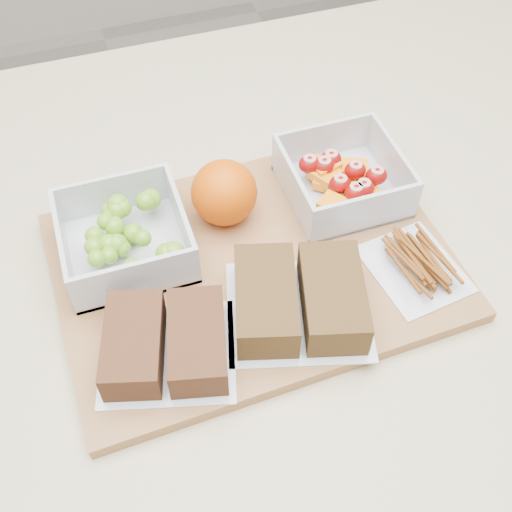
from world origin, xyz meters
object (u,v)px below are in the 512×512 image
object	(u,v)px
grape_container	(126,236)
sandwich_bag_left	(166,343)
fruit_container	(342,180)
cutting_board	(254,266)
orange	(224,193)
pretzel_bag	(416,263)
sandwich_bag_center	(299,299)

from	to	relation	value
grape_container	sandwich_bag_left	bearing A→B (deg)	-86.06
grape_container	fruit_container	xyz separation A→B (m)	(0.25, 0.01, -0.00)
fruit_container	cutting_board	bearing A→B (deg)	-153.20
cutting_board	sandwich_bag_left	world-z (taller)	sandwich_bag_left
orange	cutting_board	bearing A→B (deg)	-82.62
orange	grape_container	bearing A→B (deg)	-171.87
cutting_board	grape_container	xyz separation A→B (m)	(-0.12, 0.06, 0.03)
pretzel_bag	fruit_container	bearing A→B (deg)	102.90
grape_container	orange	distance (m)	0.12
sandwich_bag_left	sandwich_bag_center	bearing A→B (deg)	2.41
cutting_board	grape_container	world-z (taller)	grape_container
fruit_container	sandwich_bag_left	world-z (taller)	fruit_container
orange	sandwich_bag_left	xyz separation A→B (m)	(-0.11, -0.16, -0.02)
pretzel_bag	orange	bearing A→B (deg)	140.63
sandwich_bag_center	pretzel_bag	world-z (taller)	sandwich_bag_center
cutting_board	fruit_container	distance (m)	0.15
fruit_container	orange	bearing A→B (deg)	176.52
sandwich_bag_center	pretzel_bag	xyz separation A→B (m)	(0.14, 0.01, -0.01)
fruit_container	pretzel_bag	xyz separation A→B (m)	(0.03, -0.13, -0.01)
cutting_board	grape_container	size ratio (longest dim) A/B	3.18
cutting_board	sandwich_bag_left	bearing A→B (deg)	-146.57
fruit_container	sandwich_bag_center	xyz separation A→B (m)	(-0.11, -0.14, 0.00)
sandwich_bag_left	grape_container	bearing A→B (deg)	93.94
orange	sandwich_bag_center	world-z (taller)	orange
fruit_container	sandwich_bag_left	bearing A→B (deg)	-148.95
grape_container	orange	bearing A→B (deg)	8.13
orange	sandwich_bag_center	bearing A→B (deg)	-77.81
orange	sandwich_bag_left	distance (m)	0.19
fruit_container	orange	size ratio (longest dim) A/B	1.74
grape_container	sandwich_bag_left	xyz separation A→B (m)	(0.01, -0.14, -0.00)
grape_container	sandwich_bag_left	distance (m)	0.14
sandwich_bag_center	pretzel_bag	size ratio (longest dim) A/B	1.47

